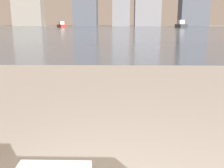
# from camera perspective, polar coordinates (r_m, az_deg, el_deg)

# --- Properties ---
(harbor_water) EXTENTS (180.00, 110.00, 0.01)m
(harbor_water) POSITION_cam_1_polar(r_m,az_deg,el_deg) (61.91, 1.08, 12.58)
(harbor_water) COLOR slate
(harbor_water) RESTS_ON ground_plane
(harbor_boat_0) EXTENTS (3.74, 5.08, 1.82)m
(harbor_boat_0) POSITION_cam_1_polar(r_m,az_deg,el_deg) (79.69, -11.47, 13.02)
(harbor_boat_0) COLOR maroon
(harbor_boat_0) RESTS_ON harbor_water
(harbor_boat_3) EXTENTS (2.31, 5.85, 2.15)m
(harbor_boat_3) POSITION_cam_1_polar(r_m,az_deg,el_deg) (76.00, 15.49, 12.88)
(harbor_boat_3) COLOR #2D2D33
(harbor_boat_3) RESTS_ON harbor_water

